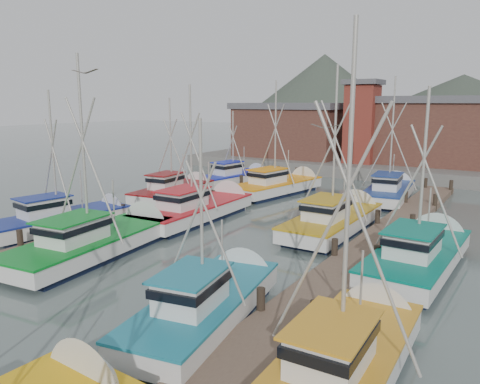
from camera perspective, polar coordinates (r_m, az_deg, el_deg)
The scene contains 21 objects.
ground at distance 21.72m, azimuth -8.80°, elevation -9.46°, with size 260.00×260.00×0.00m, color #495857.
dock_left at distance 29.10m, azimuth -14.02°, elevation -3.95°, with size 2.30×46.00×1.50m.
dock_right at distance 21.64m, azimuth 12.99°, elevation -9.10°, with size 2.30×46.00×1.50m.
quay at distance 54.41m, azimuth 17.67°, elevation 3.11°, with size 44.00×16.00×1.20m, color slate.
shed_left at distance 56.00m, azimuth 6.33°, elevation 7.61°, with size 12.72×8.48×6.20m.
shed_center at distance 52.86m, azimuth 24.26°, elevation 6.91°, with size 14.84×9.54×6.90m.
lookout_tower at distance 50.72m, azimuth 14.61°, elevation 8.36°, with size 3.60×3.60×8.50m.
distant_hills at distance 140.52m, azimuth 21.64°, elevation 7.11°, with size 175.00×140.00×42.00m.
boat_4 at distance 24.56m, azimuth -16.64°, elevation -5.69°, with size 4.25×10.31×10.62m.
boat_5 at distance 16.78m, azimuth -3.49°, elevation -13.16°, with size 3.98×8.77×7.71m.
boat_6 at distance 29.56m, azimuth -20.16°, elevation -3.12°, with size 3.90×8.90×8.88m.
boat_7 at distance 13.88m, azimuth 13.08°, elevation -18.87°, with size 4.02×8.46×10.14m.
boat_8 at distance 30.59m, azimuth -4.97°, elevation -2.02°, with size 3.89×10.15×9.50m.
boat_9 at distance 28.21m, azimuth 11.69°, elevation -3.32°, with size 4.16×9.69×10.39m.
boat_10 at distance 36.87m, azimuth -7.70°, elevation 0.15°, with size 3.50×8.82×8.51m.
boat_11 at distance 23.09m, azimuth 21.18°, elevation -7.06°, with size 3.73×9.56×9.03m.
boat_12 at distance 38.97m, azimuth 4.93°, elevation 0.79°, with size 4.59×9.95×10.03m.
boat_13 at distance 38.21m, azimuth 17.82°, elevation 0.10°, with size 4.02×9.37×10.15m.
boat_14 at distance 43.08m, azimuth -0.28°, elevation 1.80°, with size 3.70×8.53×7.37m.
gull_near at distance 21.68m, azimuth -18.38°, elevation 13.70°, with size 1.54×0.61×0.24m.
gull_far at distance 23.30m, azimuth 10.29°, elevation 7.83°, with size 1.54×0.66×0.24m.
Camera 1 is at (13.51, -15.25, 7.52)m, focal length 35.00 mm.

